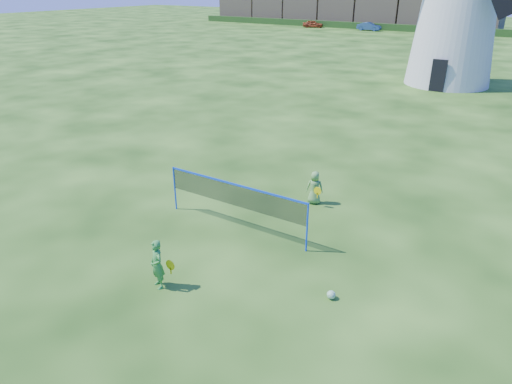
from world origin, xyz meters
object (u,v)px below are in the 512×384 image
at_px(badminton_net, 235,196).
at_px(player_girl, 157,264).
at_px(play_ball, 331,295).
at_px(car_left, 313,24).
at_px(player_boy, 315,188).
at_px(car_right, 369,26).

distance_m(badminton_net, player_girl, 3.61).
relative_size(play_ball, car_left, 0.07).
distance_m(badminton_net, car_left, 69.70).
relative_size(badminton_net, player_boy, 4.26).
bearing_deg(player_boy, car_right, -94.47).
bearing_deg(player_girl, badminton_net, 115.20).
bearing_deg(player_girl, play_ball, 49.69).
bearing_deg(car_left, badminton_net, -174.29).
bearing_deg(badminton_net, car_left, 114.43).
xyz_separation_m(car_left, car_right, (9.72, 0.20, 0.04)).
bearing_deg(car_right, player_girl, -165.18).
xyz_separation_m(play_ball, car_right, (-23.15, 65.28, 0.50)).
xyz_separation_m(player_girl, play_ball, (3.92, 1.94, -0.56)).
height_order(play_ball, car_left, car_left).
xyz_separation_m(player_girl, car_right, (-19.23, 67.22, -0.05)).
height_order(badminton_net, player_boy, badminton_net).
relative_size(play_ball, car_right, 0.06).
relative_size(badminton_net, player_girl, 3.78).
bearing_deg(car_left, player_girl, -175.37).
relative_size(player_girl, player_boy, 1.12).
xyz_separation_m(badminton_net, car_left, (-28.83, 63.45, -0.56)).
bearing_deg(car_left, play_ball, -171.93).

